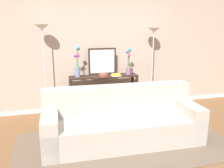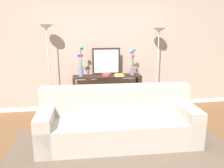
% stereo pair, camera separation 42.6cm
% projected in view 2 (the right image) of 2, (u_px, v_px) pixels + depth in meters
% --- Properties ---
extents(ground_plane, '(16.00, 16.00, 0.02)m').
position_uv_depth(ground_plane, '(124.00, 153.00, 3.49)').
color(ground_plane, brown).
extents(back_wall, '(12.00, 0.15, 2.77)m').
position_uv_depth(back_wall, '(106.00, 47.00, 5.16)').
color(back_wall, white).
rests_on(back_wall, ground).
extents(area_rug, '(3.38, 1.65, 0.01)m').
position_uv_depth(area_rug, '(120.00, 145.00, 3.69)').
color(area_rug, brown).
rests_on(area_rug, ground).
extents(couch, '(2.51, 0.94, 0.88)m').
position_uv_depth(couch, '(118.00, 123.00, 3.77)').
color(couch, '#ADA89E').
rests_on(couch, ground).
extents(console_table, '(1.44, 0.33, 0.82)m').
position_uv_depth(console_table, '(107.00, 87.00, 4.99)').
color(console_table, black).
rests_on(console_table, ground).
extents(floor_lamp_left, '(0.28, 0.28, 1.87)m').
position_uv_depth(floor_lamp_left, '(47.00, 45.00, 4.59)').
color(floor_lamp_left, silver).
rests_on(floor_lamp_left, ground).
extents(floor_lamp_right, '(0.28, 0.28, 1.80)m').
position_uv_depth(floor_lamp_right, '(158.00, 46.00, 4.93)').
color(floor_lamp_right, silver).
rests_on(floor_lamp_right, ground).
extents(wall_mirror, '(0.60, 0.02, 0.56)m').
position_uv_depth(wall_mirror, '(106.00, 61.00, 4.99)').
color(wall_mirror, black).
rests_on(wall_mirror, console_table).
extents(vase_tall_flowers, '(0.13, 0.12, 0.64)m').
position_uv_depth(vase_tall_flowers, '(81.00, 64.00, 4.79)').
color(vase_tall_flowers, '#6B84AD').
rests_on(vase_tall_flowers, console_table).
extents(vase_short_flowers, '(0.11, 0.12, 0.57)m').
position_uv_depth(vase_short_flowers, '(133.00, 64.00, 4.95)').
color(vase_short_flowers, gray).
rests_on(vase_short_flowers, console_table).
extents(fruit_bowl, '(0.19, 0.19, 0.06)m').
position_uv_depth(fruit_bowl, '(106.00, 75.00, 4.83)').
color(fruit_bowl, brown).
rests_on(fruit_bowl, console_table).
extents(book_stack, '(0.20, 0.16, 0.04)m').
position_uv_depth(book_stack, '(119.00, 75.00, 4.87)').
color(book_stack, silver).
rests_on(book_stack, console_table).
extents(book_row_under_console, '(0.32, 0.18, 0.13)m').
position_uv_depth(book_row_under_console, '(88.00, 110.00, 5.06)').
color(book_row_under_console, '#236033').
rests_on(book_row_under_console, ground).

